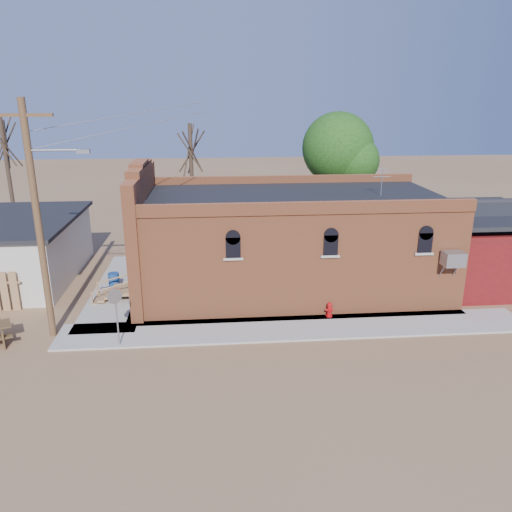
{
  "coord_description": "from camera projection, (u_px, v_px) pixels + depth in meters",
  "views": [
    {
      "loc": [
        -1.75,
        -17.26,
        9.04
      ],
      "look_at": [
        0.04,
        3.26,
        2.4
      ],
      "focal_mm": 35.0,
      "sensor_mm": 36.0,
      "label": 1
    }
  ],
  "objects": [
    {
      "name": "ground",
      "position": [
        262.0,
        341.0,
        19.28
      ],
      "size": [
        120.0,
        120.0,
        0.0
      ],
      "primitive_type": "plane",
      "color": "brown",
      "rests_on": "ground"
    },
    {
      "name": "sidewalk_south",
      "position": [
        297.0,
        328.0,
        20.25
      ],
      "size": [
        19.0,
        2.2,
        0.08
      ],
      "primitive_type": "cube",
      "color": "#9E9991",
      "rests_on": "ground"
    },
    {
      "name": "sidewalk_west",
      "position": [
        123.0,
        288.0,
        24.44
      ],
      "size": [
        2.6,
        10.0,
        0.08
      ],
      "primitive_type": "cube",
      "color": "#9E9991",
      "rests_on": "ground"
    },
    {
      "name": "brick_bar",
      "position": [
        285.0,
        242.0,
        23.91
      ],
      "size": [
        16.4,
        7.97,
        6.3
      ],
      "color": "#B65F37",
      "rests_on": "ground"
    },
    {
      "name": "red_shed",
      "position": [
        482.0,
        239.0,
        24.75
      ],
      "size": [
        5.4,
        6.4,
        4.3
      ],
      "color": "#580F10",
      "rests_on": "ground"
    },
    {
      "name": "utility_pole",
      "position": [
        39.0,
        218.0,
        18.28
      ],
      "size": [
        3.12,
        0.26,
        9.0
      ],
      "color": "#4E381F",
      "rests_on": "ground"
    },
    {
      "name": "tree_bare_near",
      "position": [
        191.0,
        150.0,
        29.53
      ],
      "size": [
        2.8,
        2.8,
        7.65
      ],
      "color": "#443426",
      "rests_on": "ground"
    },
    {
      "name": "tree_bare_far",
      "position": [
        4.0,
        143.0,
        29.45
      ],
      "size": [
        2.8,
        2.8,
        8.16
      ],
      "color": "#443426",
      "rests_on": "ground"
    },
    {
      "name": "tree_leafy",
      "position": [
        338.0,
        148.0,
        30.76
      ],
      "size": [
        4.4,
        4.4,
        8.15
      ],
      "color": "#443426",
      "rests_on": "ground"
    },
    {
      "name": "fire_hydrant",
      "position": [
        329.0,
        310.0,
        21.11
      ],
      "size": [
        0.36,
        0.33,
        0.65
      ],
      "rotation": [
        0.0,
        0.0,
        -0.05
      ],
      "color": "#AB090D",
      "rests_on": "sidewalk_south"
    },
    {
      "name": "stop_sign",
      "position": [
        116.0,
        302.0,
        18.27
      ],
      "size": [
        0.5,
        0.46,
        2.29
      ],
      "rotation": [
        0.0,
        0.0,
        0.3
      ],
      "color": "#939398",
      "rests_on": "sidewalk_south"
    },
    {
      "name": "trash_barrel",
      "position": [
        114.0,
        281.0,
        24.15
      ],
      "size": [
        0.68,
        0.68,
        0.8
      ],
      "primitive_type": "cylinder",
      "rotation": [
        0.0,
        0.0,
        0.39
      ],
      "color": "navy",
      "rests_on": "sidewalk_west"
    }
  ]
}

